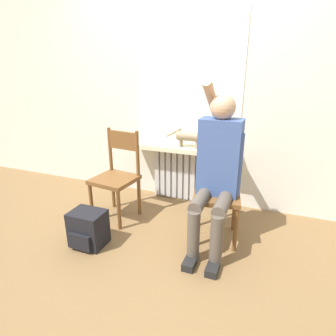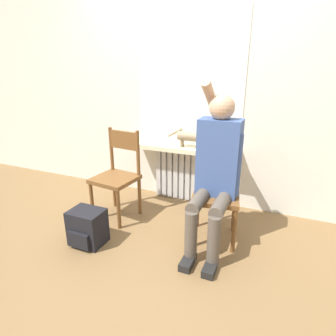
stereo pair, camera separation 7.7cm
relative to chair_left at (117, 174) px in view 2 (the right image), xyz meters
The scene contains 10 objects.
ground_plane 0.86m from the chair_left, 46.03° to the right, with size 12.00×12.00×0.00m, color brown.
wall_with_window 1.25m from the chair_left, 54.34° to the left, with size 7.00×0.06×2.70m.
radiator 0.82m from the chair_left, 51.11° to the left, with size 0.73×0.08×0.60m.
windowsill 0.77m from the chair_left, 47.84° to the left, with size 1.20×0.23×0.05m.
window_glass 1.22m from the chair_left, 52.94° to the left, with size 1.16×0.01×1.36m.
chair_left is the anchor object (origin of this frame).
chair_right 1.01m from the chair_left, ahead, with size 0.46×0.46×0.89m.
person 1.05m from the chair_left, ahead, with size 0.36×0.95×1.40m.
cat 0.88m from the chair_left, 41.70° to the left, with size 0.47×0.10×0.21m.
backpack 0.62m from the chair_left, 87.85° to the right, with size 0.29×0.26×0.31m.
Camera 2 is at (0.99, -1.69, 1.46)m, focal length 30.00 mm.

